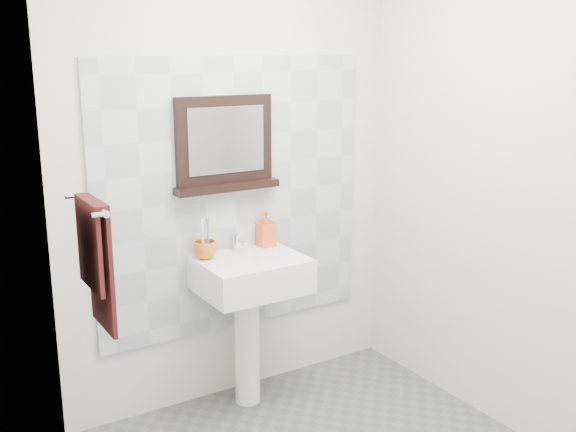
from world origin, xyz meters
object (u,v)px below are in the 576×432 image
object	(u,v)px
toothbrush_cup	(205,250)
hand_towel	(96,255)
soap_dispenser	(266,229)
pedestal_sink	(250,290)
framed_mirror	(224,146)

from	to	relation	value
toothbrush_cup	hand_towel	size ratio (longest dim) A/B	0.22
toothbrush_cup	soap_dispenser	distance (m)	0.40
pedestal_sink	framed_mirror	bearing A→B (deg)	102.71
toothbrush_cup	hand_towel	distance (m)	0.88
pedestal_sink	soap_dispenser	world-z (taller)	soap_dispenser
pedestal_sink	soap_dispenser	xyz separation A→B (m)	(0.19, 0.15, 0.28)
toothbrush_cup	hand_towel	xyz separation A→B (m)	(-0.70, -0.48, 0.21)
pedestal_sink	hand_towel	size ratio (longest dim) A/B	1.75
pedestal_sink	hand_towel	distance (m)	1.08
hand_towel	pedestal_sink	bearing A→B (deg)	22.15
framed_mirror	hand_towel	size ratio (longest dim) A/B	1.07
toothbrush_cup	framed_mirror	bearing A→B (deg)	25.35
framed_mirror	hand_towel	xyz separation A→B (m)	(-0.87, -0.56, -0.31)
pedestal_sink	framed_mirror	distance (m)	0.78
framed_mirror	pedestal_sink	bearing A→B (deg)	-77.29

